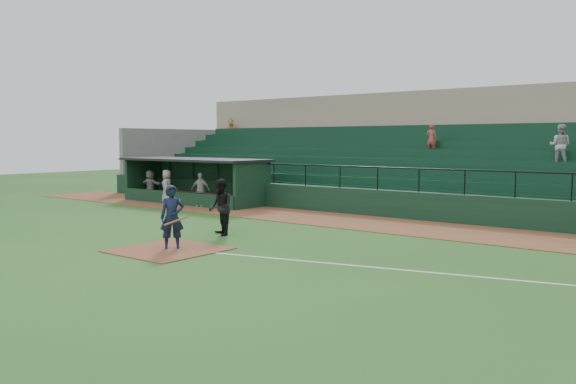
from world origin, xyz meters
The scene contains 11 objects.
ground centered at (0.00, 0.00, 0.00)m, with size 90.00×90.00×0.00m, color #24541B.
warning_track centered at (0.00, 8.00, 0.01)m, with size 40.00×4.00×0.03m, color brown.
home_plate_dirt centered at (0.00, -1.00, 0.01)m, with size 3.00×3.00×0.03m, color brown.
foul_line centered at (8.00, 1.20, 0.01)m, with size 18.00×0.09×0.01m, color white.
stadium_structure centered at (0.00, 16.46, 2.30)m, with size 38.00×13.08×6.40m.
dugout centered at (-9.75, 9.56, 1.33)m, with size 8.90×3.20×2.42m.
batter_at_plate centered at (-0.02, -0.81, 1.01)m, with size 1.21×0.87×2.02m.
umpire centered at (-0.76, 2.06, 1.02)m, with size 0.99×0.77×2.03m, color black.
dugout_player_a centered at (-7.89, 7.81, 0.89)m, with size 1.01×0.42×1.73m, color #A7A19C.
dugout_player_b centered at (-10.41, 7.76, 0.94)m, with size 0.88×0.58×1.81m, color #9A9590.
dugout_player_c centered at (-12.82, 8.59, 0.88)m, with size 1.58×0.50×1.70m, color #ACA7A0.
Camera 1 is at (14.01, -12.81, 3.38)m, focal length 36.65 mm.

